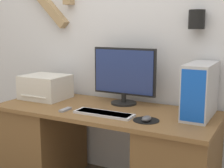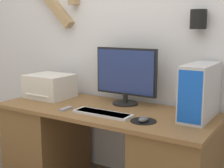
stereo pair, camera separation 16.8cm
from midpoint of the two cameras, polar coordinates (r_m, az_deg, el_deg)
The scene contains 9 objects.
wall_back at distance 2.77m, azimuth 4.98°, elevation 10.44°, with size 6.40×0.17×2.70m.
desk at distance 2.60m, azimuth 0.52°, elevation -11.81°, with size 1.77×0.72×0.71m.
monitor at distance 2.59m, azimuth 4.37°, elevation 1.75°, with size 0.55×0.22×0.47m.
keyboard at distance 2.32m, azimuth 0.34°, elevation -5.40°, with size 0.46×0.14×0.02m.
mousepad at distance 2.18m, azimuth 7.98°, elevation -6.74°, with size 0.18×0.18×0.00m.
mouse at distance 2.15m, azimuth 8.02°, elevation -6.42°, with size 0.06×0.10×0.04m.
computer_tower at distance 2.30m, azimuth 17.81°, elevation -1.31°, with size 0.18×0.46×0.39m.
printer at distance 2.91m, azimuth -9.71°, elevation -0.38°, with size 0.39×0.34×0.21m.
remote_control at distance 2.47m, azimuth -6.53°, elevation -4.54°, with size 0.04×0.12×0.02m.
Camera 2 is at (1.33, -1.66, 1.35)m, focal length 50.00 mm.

